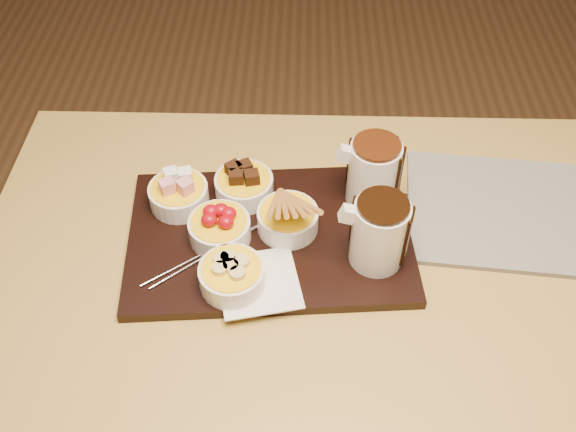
{
  "coord_description": "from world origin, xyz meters",
  "views": [
    {
      "loc": [
        -0.07,
        -0.61,
        1.56
      ],
      "look_at": [
        -0.09,
        0.07,
        0.81
      ],
      "focal_mm": 40.0,
      "sensor_mm": 36.0,
      "label": 1
    }
  ],
  "objects_px": {
    "serving_board": "(270,236)",
    "pitcher_milk_chocolate": "(373,174)",
    "bowl_strawberries": "(220,230)",
    "newspaper": "(504,211)",
    "dining_table": "(340,312)",
    "pitcher_dark_chocolate": "(379,233)"
  },
  "relations": [
    {
      "from": "dining_table",
      "to": "bowl_strawberries",
      "type": "height_order",
      "value": "bowl_strawberries"
    },
    {
      "from": "dining_table",
      "to": "pitcher_milk_chocolate",
      "type": "bearing_deg",
      "value": 72.34
    },
    {
      "from": "serving_board",
      "to": "bowl_strawberries",
      "type": "xyz_separation_m",
      "value": [
        -0.08,
        -0.01,
        0.03
      ]
    },
    {
      "from": "serving_board",
      "to": "pitcher_dark_chocolate",
      "type": "xyz_separation_m",
      "value": [
        0.17,
        -0.05,
        0.07
      ]
    },
    {
      "from": "serving_board",
      "to": "pitcher_dark_chocolate",
      "type": "height_order",
      "value": "pitcher_dark_chocolate"
    },
    {
      "from": "dining_table",
      "to": "newspaper",
      "type": "relative_size",
      "value": 3.67
    },
    {
      "from": "bowl_strawberries",
      "to": "pitcher_dark_chocolate",
      "type": "relative_size",
      "value": 0.86
    },
    {
      "from": "serving_board",
      "to": "pitcher_dark_chocolate",
      "type": "relative_size",
      "value": 3.94
    },
    {
      "from": "bowl_strawberries",
      "to": "dining_table",
      "type": "bearing_deg",
      "value": -17.05
    },
    {
      "from": "pitcher_milk_chocolate",
      "to": "bowl_strawberries",
      "type": "bearing_deg",
      "value": -163.61
    },
    {
      "from": "dining_table",
      "to": "serving_board",
      "type": "distance_m",
      "value": 0.18
    },
    {
      "from": "bowl_strawberries",
      "to": "pitcher_milk_chocolate",
      "type": "bearing_deg",
      "value": 20.93
    },
    {
      "from": "bowl_strawberries",
      "to": "newspaper",
      "type": "distance_m",
      "value": 0.49
    },
    {
      "from": "dining_table",
      "to": "pitcher_dark_chocolate",
      "type": "height_order",
      "value": "pitcher_dark_chocolate"
    },
    {
      "from": "serving_board",
      "to": "bowl_strawberries",
      "type": "relative_size",
      "value": 4.6
    },
    {
      "from": "bowl_strawberries",
      "to": "pitcher_milk_chocolate",
      "type": "height_order",
      "value": "pitcher_milk_chocolate"
    },
    {
      "from": "serving_board",
      "to": "pitcher_milk_chocolate",
      "type": "bearing_deg",
      "value": 21.8
    },
    {
      "from": "bowl_strawberries",
      "to": "newspaper",
      "type": "relative_size",
      "value": 0.31
    },
    {
      "from": "serving_board",
      "to": "newspaper",
      "type": "xyz_separation_m",
      "value": [
        0.4,
        0.07,
        -0.0
      ]
    },
    {
      "from": "dining_table",
      "to": "serving_board",
      "type": "relative_size",
      "value": 2.61
    },
    {
      "from": "bowl_strawberries",
      "to": "pitcher_milk_chocolate",
      "type": "xyz_separation_m",
      "value": [
        0.25,
        0.09,
        0.04
      ]
    },
    {
      "from": "dining_table",
      "to": "bowl_strawberries",
      "type": "distance_m",
      "value": 0.25
    }
  ]
}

